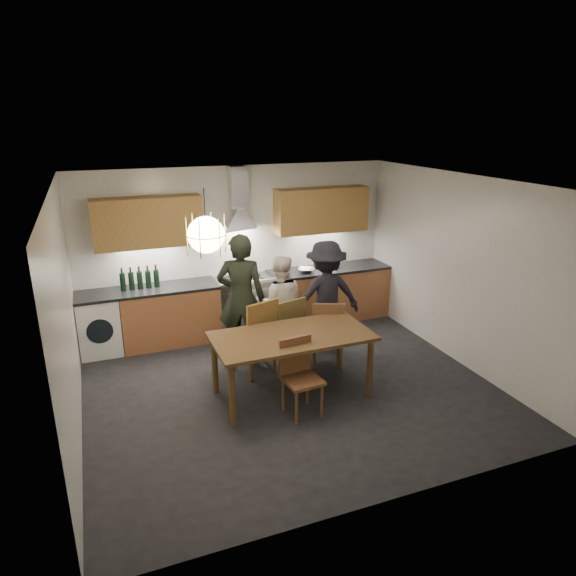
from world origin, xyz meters
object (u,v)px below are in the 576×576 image
object	(u,v)px
chair_back_left	(258,332)
mixing_bowl	(306,270)
person_left	(241,298)
person_right	(326,296)
dining_table	(292,342)
chair_front	(299,371)
stock_pot	(336,264)
wine_bottles	(140,278)
person_mid	(280,303)

from	to	relation	value
chair_back_left	mixing_bowl	size ratio (longest dim) A/B	4.01
person_left	chair_back_left	bearing A→B (deg)	119.95
person_right	person_left	bearing A→B (deg)	1.28
dining_table	chair_front	bearing A→B (deg)	-99.71
chair_front	person_left	world-z (taller)	person_left
mixing_bowl	person_right	bearing A→B (deg)	-96.21
chair_front	stock_pot	size ratio (longest dim) A/B	5.00
dining_table	person_left	distance (m)	1.23
chair_back_left	wine_bottles	bearing A→B (deg)	-66.99
chair_front	dining_table	bearing A→B (deg)	74.75
chair_back_left	person_right	size ratio (longest dim) A/B	0.65
person_mid	stock_pot	world-z (taller)	person_mid
stock_pot	mixing_bowl	bearing A→B (deg)	-173.99
person_right	wine_bottles	bearing A→B (deg)	-17.71
dining_table	mixing_bowl	xyz separation A→B (m)	(1.07, 2.06, 0.22)
person_right	mixing_bowl	world-z (taller)	person_right
person_right	stock_pot	size ratio (longest dim) A/B	9.08
chair_front	mixing_bowl	distance (m)	2.72
person_mid	stock_pot	size ratio (longest dim) A/B	7.95
person_left	mixing_bowl	xyz separation A→B (m)	(1.35, 0.88, 0.02)
person_left	dining_table	bearing A→B (deg)	126.93
mixing_bowl	chair_front	bearing A→B (deg)	-114.79
chair_back_left	person_mid	size ratio (longest dim) A/B	0.74
stock_pot	person_mid	bearing A→B (deg)	-147.85
person_left	wine_bottles	bearing A→B (deg)	-14.79
chair_back_left	mixing_bowl	distance (m)	1.94
chair_back_left	stock_pot	world-z (taller)	chair_back_left
chair_front	person_mid	xyz separation A→B (m)	(0.39, 1.68, 0.20)
person_mid	wine_bottles	world-z (taller)	person_mid
chair_front	person_left	bearing A→B (deg)	92.09
chair_front	stock_pot	distance (m)	3.06
chair_front	stock_pot	xyz separation A→B (m)	(1.70, 2.50, 0.45)
chair_back_left	person_mid	distance (m)	0.86
dining_table	wine_bottles	bearing A→B (deg)	124.81
chair_front	mixing_bowl	size ratio (longest dim) A/B	3.40
dining_table	wine_bottles	world-z (taller)	wine_bottles
person_left	person_right	xyz separation A→B (m)	(1.25, -0.10, -0.10)
mixing_bowl	wine_bottles	xyz separation A→B (m)	(-2.60, 0.10, 0.14)
person_right	dining_table	bearing A→B (deg)	54.22
person_mid	mixing_bowl	distance (m)	1.08
person_mid	person_left	bearing A→B (deg)	30.87
dining_table	person_left	xyz separation A→B (m)	(-0.29, 1.18, 0.20)
mixing_bowl	stock_pot	bearing A→B (deg)	6.01
person_left	mixing_bowl	bearing A→B (deg)	-123.57
person_mid	stock_pot	xyz separation A→B (m)	(1.30, 0.82, 0.25)
person_left	stock_pot	bearing A→B (deg)	-130.54
person_mid	person_right	size ratio (longest dim) A/B	0.88
chair_front	person_mid	bearing A→B (deg)	70.79
mixing_bowl	stock_pot	size ratio (longest dim) A/B	1.47
person_left	stock_pot	distance (m)	2.14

